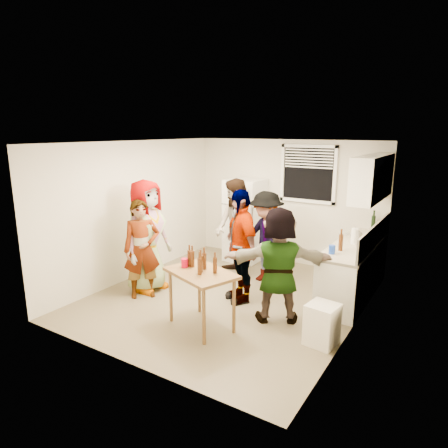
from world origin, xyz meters
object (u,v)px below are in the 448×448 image
Objects in this scene: wine_bottle at (373,231)px; trash_bin at (322,326)px; guest_black at (240,299)px; serving_table at (202,326)px; guest_back_right at (265,281)px; red_cup at (185,267)px; beer_bottle_counter at (340,251)px; guest_orange at (277,320)px; guest_back_left at (235,276)px; beer_bottle_table at (215,273)px; kettle at (356,240)px; refrigerator at (245,220)px; guest_stripe at (144,296)px; guest_grey at (149,289)px; blue_cup at (332,254)px.

wine_bottle is 0.53× the size of trash_bin.
wine_bottle is at bearing 92.75° from guest_black.
guest_back_right is (-0.03, 2.03, 0.00)m from serving_table.
serving_table is at bearing -4.96° from red_cup.
beer_bottle_counter is 1.72m from guest_back_right.
guest_orange is (0.83, -1.28, 0.00)m from guest_back_right.
guest_black is (0.62, -0.90, 0.00)m from guest_back_left.
serving_table is 4.51× the size of beer_bottle_table.
serving_table is 0.57× the size of guest_orange.
beer_bottle_counter is (-0.15, -1.50, 0.00)m from wine_bottle.
guest_back_right is at bearing 39.16° from guest_back_left.
guest_back_left is (-2.06, -0.43, -0.90)m from kettle.
guest_stripe is (-0.47, -2.58, -0.85)m from refrigerator.
beer_bottle_counter reaches higher than kettle.
refrigerator is 5.99× the size of wine_bottle.
beer_bottle_table is at bearing -113.53° from wine_bottle.
guest_back_left is at bearing 178.61° from kettle.
red_cup reaches higher than guest_grey.
wine_bottle is 0.18× the size of guest_stripe.
guest_back_right reaches higher than guest_black.
refrigerator reaches higher than guest_black.
wine_bottle is 3.65m from serving_table.
serving_table is 1.46m from guest_stripe.
beer_bottle_table is (-1.15, -1.40, -0.09)m from blue_cup.
red_cup is at bearing -114.19° from guest_grey.
refrigerator is 1.05× the size of guest_stripe.
trash_bin is at bearing 15.80° from serving_table.
guest_back_left is 0.59m from guest_back_right.
refrigerator is 0.89× the size of guest_grey.
guest_back_right is (-1.42, 0.35, -0.90)m from beer_bottle_counter.
serving_table is 7.64× the size of red_cup.
guest_grey is 1.16× the size of guest_back_right.
beer_bottle_counter is at bearing 74.05° from blue_cup.
guest_orange is (1.42, -1.22, 0.00)m from guest_back_left.
serving_table is at bearing -39.17° from guest_back_left.
guest_back_right is at bearing -86.28° from guest_orange.
beer_bottle_counter is 0.14× the size of guest_back_left.
guest_grey is at bearing -26.06° from guest_orange.
guest_stripe is at bearing -19.14° from guest_orange.
trash_bin is at bearing -31.57° from guest_back_right.
blue_cup is (-0.21, -1.72, 0.00)m from wine_bottle.
guest_back_right reaches higher than guest_orange.
guest_grey is at bearing -91.09° from guest_back_left.
red_cup is 1.61m from guest_grey.
blue_cup is at bearing -105.95° from beer_bottle_counter.
wine_bottle reaches higher than red_cup.
kettle reaches higher than red_cup.
refrigerator is 7.95× the size of beer_bottle_table.
guest_orange is (1.76, -2.18, -0.85)m from refrigerator.
kettle is 0.73m from beer_bottle_counter.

